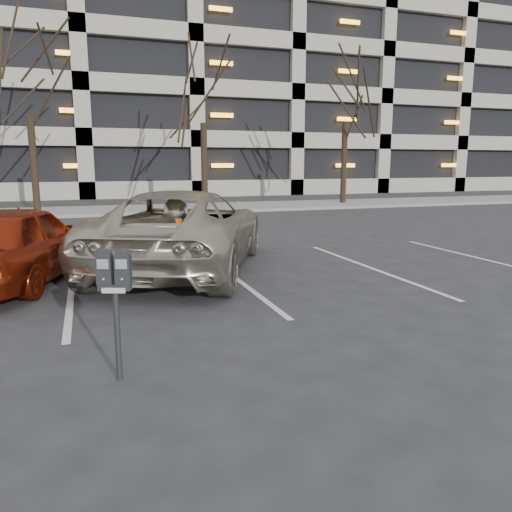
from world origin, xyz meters
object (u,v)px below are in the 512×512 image
Objects in this scene: car_red at (16,243)px; tree_d at (347,68)px; parking_meter at (115,283)px; tree_c at (202,68)px; tree_b at (25,51)px; suv_silver at (183,230)px.

tree_d is at bearing -117.85° from car_red.
car_red is at bearing -135.97° from tree_d.
car_red is at bearing 125.71° from parking_meter.
car_red is (-6.27, -12.83, -5.39)m from tree_c.
tree_b is at bearing 180.00° from tree_d.
tree_b is 18.38m from parking_meter.
car_red is at bearing -116.04° from tree_c.
suv_silver is at bearing -129.36° from tree_d.
tree_b is 14.24m from suv_silver.
car_red is (-13.27, -12.83, -5.77)m from tree_d.
tree_d is 17.26m from suv_silver.
tree_b reaches higher than tree_c.
tree_b is at bearing 180.00° from tree_c.
tree_b is 1.42× the size of suv_silver.
tree_d is 21.82m from parking_meter.
parking_meter is 4.85m from car_red.
parking_meter is (-11.87, -17.46, -5.51)m from tree_d.
tree_b reaches higher than parking_meter.
tree_b is 14.02m from car_red.
tree_c is 15.26m from car_red.
tree_d is at bearing -105.06° from suv_silver.
tree_b is 6.98× the size of parking_meter.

